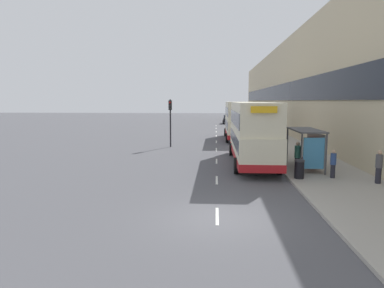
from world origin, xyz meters
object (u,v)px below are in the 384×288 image
at_px(bus_shelter, 309,142).
at_px(car_0, 228,119).
at_px(pedestrian_2, 297,157).
at_px(litter_bin, 299,169).
at_px(traffic_light_far_kerb, 170,115).
at_px(double_decker_bus_ahead, 238,120).
at_px(pedestrian_at_shelter, 333,164).
at_px(pedestrian_1, 379,167).
at_px(double_decker_bus_near, 252,132).

relative_size(bus_shelter, car_0, 1.01).
distance_m(pedestrian_2, litter_bin, 1.82).
height_order(car_0, pedestrian_2, pedestrian_2).
height_order(car_0, traffic_light_far_kerb, traffic_light_far_kerb).
relative_size(double_decker_bus_ahead, pedestrian_2, 5.47).
relative_size(pedestrian_at_shelter, pedestrian_1, 0.91).
bearing_deg(litter_bin, bus_shelter, 65.74).
bearing_deg(double_decker_bus_ahead, double_decker_bus_near, -89.77).
bearing_deg(bus_shelter, litter_bin, -114.26).
xyz_separation_m(bus_shelter, pedestrian_2, (-0.93, -0.97, -0.80)).
bearing_deg(car_0, litter_bin, -87.26).
bearing_deg(pedestrian_at_shelter, pedestrian_1, -30.67).
distance_m(pedestrian_1, pedestrian_2, 4.41).
bearing_deg(traffic_light_far_kerb, car_0, 78.99).
bearing_deg(double_decker_bus_near, litter_bin, -67.45).
xyz_separation_m(double_decker_bus_near, traffic_light_far_kerb, (-6.88, 8.44, 0.79)).
distance_m(double_decker_bus_near, pedestrian_1, 8.42).
xyz_separation_m(bus_shelter, double_decker_bus_near, (-3.30, 2.28, 0.41)).
height_order(double_decker_bus_ahead, traffic_light_far_kerb, traffic_light_far_kerb).
bearing_deg(traffic_light_far_kerb, litter_bin, -56.33).
height_order(double_decker_bus_ahead, pedestrian_at_shelter, double_decker_bus_ahead).
bearing_deg(pedestrian_2, litter_bin, -99.44).
relative_size(double_decker_bus_ahead, pedestrian_1, 5.77).
distance_m(car_0, pedestrian_2, 46.03).
bearing_deg(litter_bin, pedestrian_2, 80.56).
bearing_deg(bus_shelter, double_decker_bus_near, 145.29).
bearing_deg(car_0, traffic_light_far_kerb, -101.01).
xyz_separation_m(bus_shelter, pedestrian_1, (2.61, -3.59, -0.85)).
height_order(bus_shelter, pedestrian_2, bus_shelter).
height_order(bus_shelter, traffic_light_far_kerb, traffic_light_far_kerb).
bearing_deg(pedestrian_2, pedestrian_1, -36.53).
distance_m(pedestrian_at_shelter, pedestrian_1, 2.24).
bearing_deg(traffic_light_far_kerb, bus_shelter, -46.51).
bearing_deg(bus_shelter, double_decker_bus_ahead, 100.81).
height_order(pedestrian_at_shelter, traffic_light_far_kerb, traffic_light_far_kerb).
relative_size(pedestrian_2, litter_bin, 1.75).
relative_size(double_decker_bus_ahead, pedestrian_at_shelter, 6.36).
height_order(double_decker_bus_near, traffic_light_far_kerb, traffic_light_far_kerb).
xyz_separation_m(double_decker_bus_near, litter_bin, (2.08, -5.00, -1.62)).
relative_size(bus_shelter, double_decker_bus_ahead, 0.42).
bearing_deg(double_decker_bus_near, double_decker_bus_ahead, 90.23).
bearing_deg(pedestrian_at_shelter, double_decker_bus_near, 130.06).
distance_m(pedestrian_at_shelter, traffic_light_far_kerb, 17.19).
xyz_separation_m(car_0, litter_bin, (2.28, -47.70, -0.17)).
bearing_deg(pedestrian_2, traffic_light_far_kerb, 128.32).
relative_size(double_decker_bus_near, pedestrian_2, 5.95).
relative_size(pedestrian_at_shelter, litter_bin, 1.51).
relative_size(double_decker_bus_ahead, litter_bin, 9.59).
distance_m(double_decker_bus_ahead, pedestrian_2, 18.76).
bearing_deg(double_decker_bus_near, pedestrian_at_shelter, -49.94).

